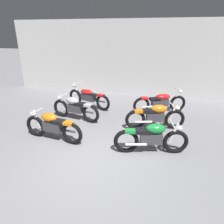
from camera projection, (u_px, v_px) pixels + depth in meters
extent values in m
plane|color=gray|center=(91.00, 162.00, 5.15)|extent=(60.00, 60.00, 0.00)
cube|color=#BCBAB7|center=(134.00, 58.00, 10.15)|extent=(12.92, 0.24, 3.60)
torus|color=black|center=(36.00, 126.00, 6.32)|extent=(0.68, 0.20, 0.67)
torus|color=black|center=(72.00, 133.00, 5.86)|extent=(0.68, 0.20, 0.67)
cylinder|color=silver|center=(37.00, 119.00, 6.20)|extent=(0.25, 0.10, 0.56)
cube|color=#38383D|center=(53.00, 127.00, 6.05)|extent=(0.60, 0.31, 0.28)
ellipsoid|color=orange|center=(49.00, 117.00, 5.99)|extent=(0.55, 0.35, 0.26)
cube|color=black|center=(58.00, 121.00, 5.90)|extent=(0.43, 0.29, 0.10)
cube|color=orange|center=(68.00, 123.00, 5.79)|extent=(0.30, 0.23, 0.08)
cylinder|color=silver|center=(37.00, 111.00, 6.08)|extent=(0.10, 0.48, 0.04)
sphere|color=white|center=(32.00, 114.00, 6.19)|extent=(0.14, 0.14, 0.14)
cylinder|color=silver|center=(67.00, 131.00, 6.07)|extent=(0.55, 0.14, 0.07)
torus|color=black|center=(61.00, 108.00, 7.78)|extent=(0.68, 0.24, 0.67)
torus|color=black|center=(91.00, 114.00, 7.25)|extent=(0.68, 0.24, 0.67)
cylinder|color=silver|center=(62.00, 102.00, 7.65)|extent=(0.25, 0.12, 0.56)
cube|color=#38383D|center=(75.00, 108.00, 7.48)|extent=(0.61, 0.34, 0.28)
ellipsoid|color=#B7B7BC|center=(72.00, 101.00, 7.42)|extent=(0.56, 0.37, 0.26)
cube|color=black|center=(80.00, 104.00, 7.32)|extent=(0.44, 0.31, 0.10)
cube|color=#B7B7BC|center=(88.00, 105.00, 7.18)|extent=(0.31, 0.25, 0.08)
cylinder|color=silver|center=(63.00, 95.00, 7.53)|extent=(0.13, 0.48, 0.04)
sphere|color=white|center=(59.00, 98.00, 7.66)|extent=(0.14, 0.14, 0.14)
cylinder|color=silver|center=(87.00, 112.00, 7.47)|extent=(0.55, 0.17, 0.07)
torus|color=black|center=(75.00, 97.00, 9.15)|extent=(0.67, 0.32, 0.67)
torus|color=black|center=(103.00, 103.00, 8.38)|extent=(0.67, 0.32, 0.67)
cylinder|color=silver|center=(76.00, 90.00, 8.99)|extent=(0.28, 0.15, 0.66)
cube|color=#38383D|center=(88.00, 97.00, 8.73)|extent=(0.70, 0.44, 0.28)
ellipsoid|color=red|center=(86.00, 92.00, 8.70)|extent=(0.67, 0.49, 0.22)
cube|color=black|center=(92.00, 95.00, 8.56)|extent=(0.46, 0.36, 0.10)
cube|color=red|center=(101.00, 95.00, 8.32)|extent=(0.33, 0.28, 0.08)
cylinder|color=silver|center=(77.00, 83.00, 8.85)|extent=(0.25, 0.66, 0.04)
sphere|color=white|center=(74.00, 85.00, 8.99)|extent=(0.14, 0.14, 0.14)
cylinder|color=silver|center=(100.00, 101.00, 8.62)|extent=(0.54, 0.24, 0.07)
torus|color=black|center=(176.00, 142.00, 5.42)|extent=(0.68, 0.26, 0.67)
torus|color=black|center=(126.00, 141.00, 5.45)|extent=(0.68, 0.26, 0.67)
cylinder|color=silver|center=(174.00, 133.00, 5.33)|extent=(0.25, 0.12, 0.56)
cube|color=#38383D|center=(151.00, 138.00, 5.40)|extent=(0.61, 0.37, 0.28)
ellipsoid|color=#197F33|center=(156.00, 129.00, 5.30)|extent=(0.57, 0.39, 0.26)
cube|color=black|center=(143.00, 131.00, 5.33)|extent=(0.44, 0.33, 0.10)
cube|color=#197F33|center=(130.00, 131.00, 5.34)|extent=(0.32, 0.26, 0.08)
cylinder|color=silver|center=(172.00, 124.00, 5.23)|extent=(0.15, 0.48, 0.04)
sphere|color=white|center=(180.00, 128.00, 5.27)|extent=(0.14, 0.14, 0.14)
cylinder|color=silver|center=(136.00, 144.00, 5.33)|extent=(0.55, 0.20, 0.07)
torus|color=black|center=(175.00, 119.00, 6.79)|extent=(0.67, 0.29, 0.67)
torus|color=black|center=(135.00, 120.00, 6.76)|extent=(0.67, 0.29, 0.67)
cylinder|color=silver|center=(173.00, 112.00, 6.70)|extent=(0.25, 0.14, 0.56)
cube|color=#38383D|center=(155.00, 117.00, 6.74)|extent=(0.62, 0.39, 0.28)
ellipsoid|color=orange|center=(159.00, 109.00, 6.64)|extent=(0.58, 0.41, 0.26)
cube|color=black|center=(149.00, 111.00, 6.66)|extent=(0.45, 0.34, 0.10)
cube|color=orange|center=(139.00, 111.00, 6.66)|extent=(0.32, 0.27, 0.08)
cylinder|color=silver|center=(172.00, 105.00, 6.60)|extent=(0.17, 0.47, 0.04)
sphere|color=white|center=(178.00, 108.00, 6.65)|extent=(0.14, 0.14, 0.14)
cylinder|color=silver|center=(143.00, 122.00, 6.66)|extent=(0.55, 0.22, 0.07)
torus|color=black|center=(177.00, 104.00, 8.27)|extent=(0.66, 0.37, 0.67)
torus|color=black|center=(141.00, 106.00, 8.05)|extent=(0.66, 0.37, 0.67)
cylinder|color=silver|center=(176.00, 96.00, 8.15)|extent=(0.28, 0.17, 0.66)
cube|color=#38383D|center=(160.00, 102.00, 8.13)|extent=(0.70, 0.49, 0.28)
ellipsoid|color=red|center=(163.00, 97.00, 8.06)|extent=(0.68, 0.53, 0.22)
cube|color=black|center=(155.00, 99.00, 8.04)|extent=(0.46, 0.38, 0.10)
cube|color=red|center=(144.00, 98.00, 7.96)|extent=(0.34, 0.30, 0.08)
cylinder|color=silver|center=(176.00, 89.00, 8.02)|extent=(0.31, 0.64, 0.04)
sphere|color=white|center=(180.00, 91.00, 8.10)|extent=(0.14, 0.14, 0.14)
cylinder|color=silver|center=(149.00, 107.00, 7.98)|extent=(0.53, 0.29, 0.07)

